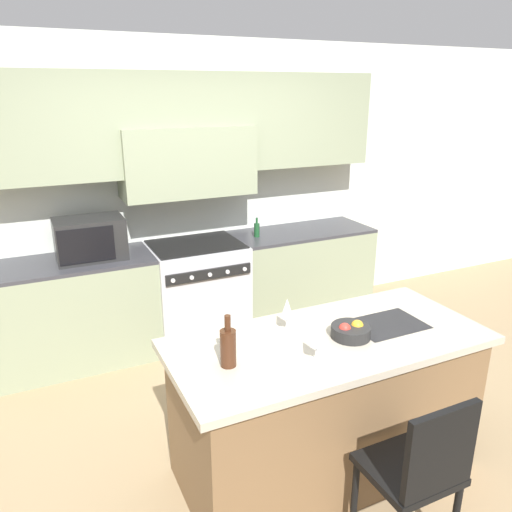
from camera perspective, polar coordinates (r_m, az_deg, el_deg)
ground_plane at (r=3.60m, az=2.81°, el=-20.33°), size 10.00×10.00×0.00m
back_cabinetry at (r=4.64m, az=-8.33°, el=10.24°), size 10.00×0.46×2.70m
back_counter at (r=4.71m, az=-6.79°, el=-4.03°), size 3.64×0.62×0.92m
range_stove at (r=4.69m, az=-6.70°, el=-4.03°), size 0.83×0.70×0.93m
microwave at (r=4.32m, az=-18.46°, el=1.89°), size 0.55×0.37×0.34m
kitchen_island at (r=3.16m, az=8.01°, el=-16.42°), size 1.86×0.84×0.90m
island_chair at (r=2.71m, az=18.21°, el=-22.10°), size 0.42×0.40×0.93m
wine_bottle at (r=2.59m, az=-3.21°, el=-10.33°), size 0.08×0.08×0.28m
wine_glass_near at (r=2.64m, az=6.97°, el=-9.16°), size 0.07×0.07×0.20m
wine_glass_far at (r=2.94m, az=3.57°, el=-6.05°), size 0.07×0.07×0.20m
fruit_bowl at (r=2.95m, az=10.78°, el=-8.40°), size 0.23×0.23×0.10m
oil_bottle_on_counter at (r=4.74m, az=0.09°, el=3.04°), size 0.05×0.05×0.19m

